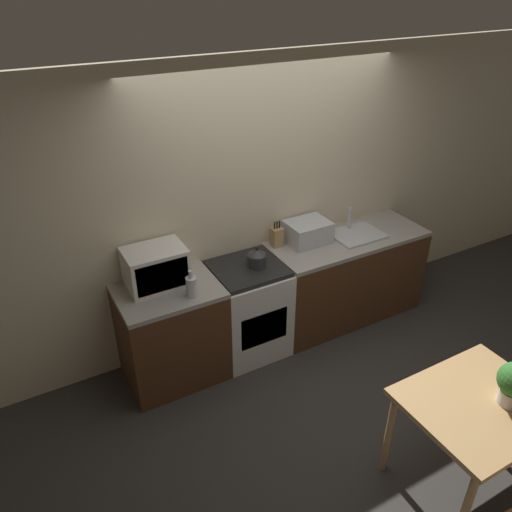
{
  "coord_description": "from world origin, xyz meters",
  "views": [
    {
      "loc": [
        -2.1,
        -2.58,
        3.16
      ],
      "look_at": [
        -0.35,
        0.6,
        1.05
      ],
      "focal_mm": 35.0,
      "sensor_mm": 36.0,
      "label": 1
    }
  ],
  "objects_px": {
    "stove_range": "(248,309)",
    "dining_table": "(478,413)",
    "kettle": "(257,258)",
    "microwave": "(156,267)",
    "bottle": "(192,286)",
    "toaster_oven": "(308,232)"
  },
  "relations": [
    {
      "from": "toaster_oven",
      "to": "bottle",
      "type": "bearing_deg",
      "value": -166.73
    },
    {
      "from": "kettle",
      "to": "microwave",
      "type": "xyz_separation_m",
      "value": [
        -0.86,
        0.14,
        0.08
      ]
    },
    {
      "from": "stove_range",
      "to": "dining_table",
      "type": "distance_m",
      "value": 2.09
    },
    {
      "from": "kettle",
      "to": "bottle",
      "type": "relative_size",
      "value": 0.8
    },
    {
      "from": "bottle",
      "to": "dining_table",
      "type": "xyz_separation_m",
      "value": [
        1.22,
        -1.8,
        -0.32
      ]
    },
    {
      "from": "stove_range",
      "to": "toaster_oven",
      "type": "relative_size",
      "value": 2.28
    },
    {
      "from": "kettle",
      "to": "bottle",
      "type": "xyz_separation_m",
      "value": [
        -0.67,
        -0.16,
        0.01
      ]
    },
    {
      "from": "kettle",
      "to": "bottle",
      "type": "bearing_deg",
      "value": -166.99
    },
    {
      "from": "bottle",
      "to": "toaster_oven",
      "type": "height_order",
      "value": "bottle"
    },
    {
      "from": "kettle",
      "to": "toaster_oven",
      "type": "height_order",
      "value": "toaster_oven"
    },
    {
      "from": "microwave",
      "to": "toaster_oven",
      "type": "xyz_separation_m",
      "value": [
        1.49,
        0.02,
        -0.06
      ]
    },
    {
      "from": "stove_range",
      "to": "dining_table",
      "type": "xyz_separation_m",
      "value": [
        0.63,
        -1.98,
        0.22
      ]
    },
    {
      "from": "kettle",
      "to": "toaster_oven",
      "type": "xyz_separation_m",
      "value": [
        0.63,
        0.15,
        0.02
      ]
    },
    {
      "from": "stove_range",
      "to": "kettle",
      "type": "bearing_deg",
      "value": -13.92
    },
    {
      "from": "stove_range",
      "to": "kettle",
      "type": "distance_m",
      "value": 0.54
    },
    {
      "from": "kettle",
      "to": "toaster_oven",
      "type": "bearing_deg",
      "value": 13.54
    },
    {
      "from": "microwave",
      "to": "dining_table",
      "type": "relative_size",
      "value": 0.52
    },
    {
      "from": "bottle",
      "to": "toaster_oven",
      "type": "bearing_deg",
      "value": 13.27
    },
    {
      "from": "kettle",
      "to": "microwave",
      "type": "distance_m",
      "value": 0.87
    },
    {
      "from": "stove_range",
      "to": "bottle",
      "type": "relative_size",
      "value": 3.86
    },
    {
      "from": "bottle",
      "to": "toaster_oven",
      "type": "distance_m",
      "value": 1.34
    },
    {
      "from": "toaster_oven",
      "to": "dining_table",
      "type": "distance_m",
      "value": 2.14
    }
  ]
}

